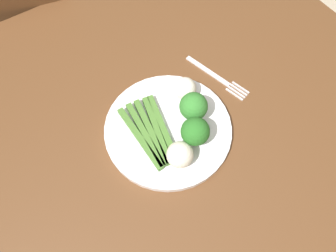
# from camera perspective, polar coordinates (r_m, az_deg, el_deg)

# --- Properties ---
(ground_plane) EXTENTS (6.00, 6.00, 0.02)m
(ground_plane) POSITION_cam_1_polar(r_m,az_deg,el_deg) (1.33, -1.94, -18.72)
(ground_plane) COLOR #B7A88E
(dining_table) EXTENTS (1.25, 1.06, 0.75)m
(dining_table) POSITION_cam_1_polar(r_m,az_deg,el_deg) (0.68, -3.66, -10.36)
(dining_table) COLOR brown
(dining_table) RESTS_ON ground_plane
(chair) EXTENTS (0.48, 0.48, 0.87)m
(chair) POSITION_cam_1_polar(r_m,az_deg,el_deg) (1.17, -24.81, 12.83)
(chair) COLOR brown
(chair) RESTS_ON ground_plane
(plate) EXTENTS (0.26, 0.26, 0.01)m
(plate) POSITION_cam_1_polar(r_m,az_deg,el_deg) (0.61, 0.00, -0.54)
(plate) COLOR white
(plate) RESTS_ON dining_table
(asparagus_bundle) EXTENTS (0.08, 0.16, 0.01)m
(asparagus_bundle) POSITION_cam_1_polar(r_m,az_deg,el_deg) (0.59, -3.26, -1.19)
(asparagus_bundle) COLOR #47752D
(asparagus_bundle) RESTS_ON plate
(broccoli_front_left) EXTENTS (0.05, 0.05, 0.07)m
(broccoli_front_left) POSITION_cam_1_polar(r_m,az_deg,el_deg) (0.56, 5.20, -1.09)
(broccoli_front_left) COLOR #568E33
(broccoli_front_left) RESTS_ON plate
(broccoli_back_right) EXTENTS (0.06, 0.06, 0.07)m
(broccoli_back_right) POSITION_cam_1_polar(r_m,az_deg,el_deg) (0.58, 4.87, 3.68)
(broccoli_back_right) COLOR #609E3D
(broccoli_back_right) RESTS_ON plate
(cauliflower_near_fork) EXTENTS (0.05, 0.05, 0.05)m
(cauliflower_near_fork) POSITION_cam_1_polar(r_m,az_deg,el_deg) (0.62, 3.22, 7.12)
(cauliflower_near_fork) COLOR white
(cauliflower_near_fork) RESTS_ON plate
(cauliflower_left) EXTENTS (0.05, 0.05, 0.05)m
(cauliflower_left) POSITION_cam_1_polar(r_m,az_deg,el_deg) (0.55, 2.29, -5.48)
(cauliflower_left) COLOR silver
(cauliflower_left) RESTS_ON plate
(fork) EXTENTS (0.06, 0.16, 0.00)m
(fork) POSITION_cam_1_polar(r_m,az_deg,el_deg) (0.69, 9.25, 9.18)
(fork) COLOR silver
(fork) RESTS_ON dining_table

